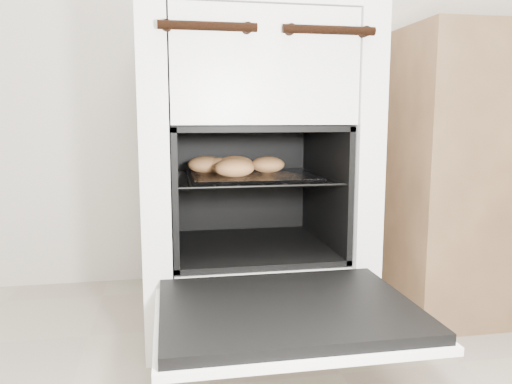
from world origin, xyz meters
The scene contains 6 objects.
stove centered at (-0.17, 1.14, 0.48)m, with size 0.65×0.72×0.99m.
oven_door centered at (-0.17, 0.59, 0.22)m, with size 0.58×0.45×0.04m.
oven_rack centered at (-0.17, 1.07, 0.47)m, with size 0.47×0.45×0.01m.
foil_sheet centered at (-0.17, 1.05, 0.47)m, with size 0.37×0.32×0.01m, color white.
baked_rolls centered at (-0.24, 1.09, 0.50)m, with size 0.31×0.31×0.06m.
counter centered at (0.76, 1.14, 0.46)m, with size 0.92×0.61×0.92m, color brown.
Camera 1 is at (-0.42, -0.44, 0.64)m, focal length 35.00 mm.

